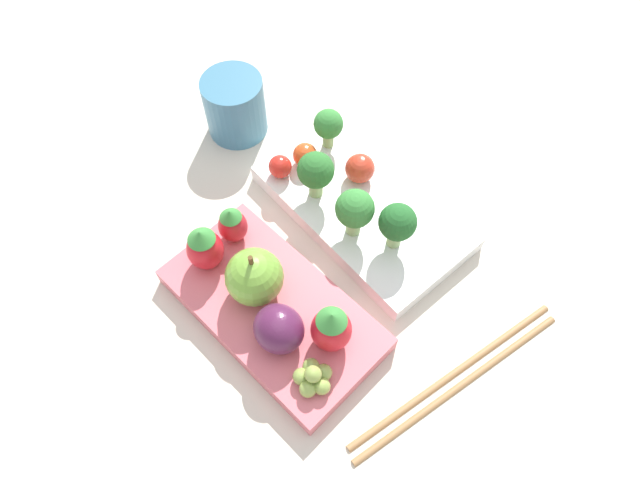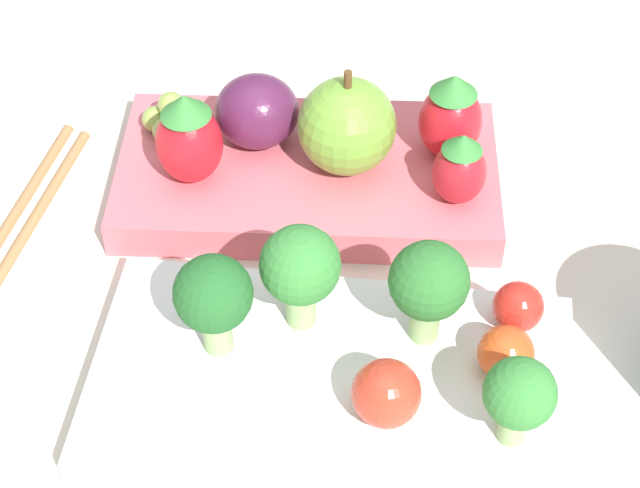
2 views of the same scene
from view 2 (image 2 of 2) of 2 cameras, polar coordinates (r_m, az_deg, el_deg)
ground_plane at (r=0.50m, az=-0.84°, el=-2.03°), size 4.00×4.00×0.00m
bento_box_savoury at (r=0.45m, az=0.61°, el=-7.76°), size 0.21×0.13×0.02m
bento_box_fruit at (r=0.54m, az=-0.51°, el=3.65°), size 0.19×0.10×0.02m
broccoli_floret_0 at (r=0.43m, az=-5.71°, el=-2.82°), size 0.03×0.03×0.05m
broccoli_floret_1 at (r=0.41m, az=10.58°, el=-7.96°), size 0.03×0.03×0.04m
broccoli_floret_2 at (r=0.44m, az=5.82°, el=-2.13°), size 0.03×0.03×0.05m
broccoli_floret_3 at (r=0.44m, az=-1.37°, el=-1.30°), size 0.03×0.03×0.05m
cherry_tomato_0 at (r=0.42m, az=3.55°, el=-7.95°), size 0.03×0.03×0.03m
cherry_tomato_1 at (r=0.46m, az=10.52°, el=-3.31°), size 0.02×0.02×0.02m
cherry_tomato_2 at (r=0.44m, az=9.88°, el=-5.76°), size 0.02×0.02×0.02m
apple at (r=0.52m, az=1.44°, el=6.31°), size 0.05×0.05×0.06m
strawberry_0 at (r=0.53m, az=6.99°, el=6.77°), size 0.03×0.03×0.05m
strawberry_1 at (r=0.51m, az=-7.02°, el=5.61°), size 0.03×0.03×0.05m
strawberry_2 at (r=0.51m, az=7.46°, el=4.02°), size 0.03×0.03×0.04m
plum at (r=0.53m, az=-3.39°, el=7.07°), size 0.04×0.04×0.04m
grape_cluster at (r=0.55m, az=-7.86°, el=6.72°), size 0.03×0.03×0.02m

